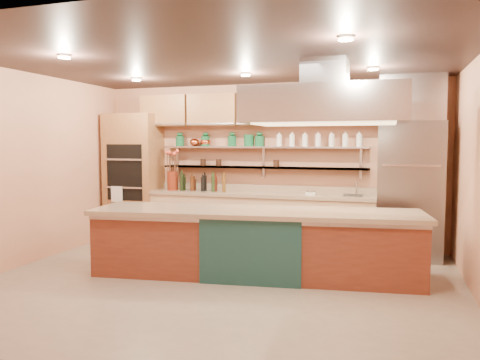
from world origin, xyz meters
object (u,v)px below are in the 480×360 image
(flower_vase, at_px, (173,181))
(green_canister, at_px, (249,141))
(refrigerator, at_px, (409,190))
(copper_kettle, at_px, (195,142))
(island, at_px, (255,243))
(kitchen_scale, at_px, (311,192))

(flower_vase, xyz_separation_m, green_canister, (1.36, 0.22, 0.72))
(refrigerator, relative_size, copper_kettle, 12.05)
(island, height_order, flower_vase, flower_vase)
(refrigerator, xyz_separation_m, copper_kettle, (-3.66, 0.23, 0.73))
(flower_vase, relative_size, copper_kettle, 1.94)
(island, distance_m, kitchen_scale, 1.82)
(copper_kettle, height_order, green_canister, green_canister)
(island, distance_m, flower_vase, 2.68)
(flower_vase, distance_m, copper_kettle, 0.80)
(refrigerator, height_order, green_canister, refrigerator)
(kitchen_scale, bearing_deg, copper_kettle, 179.50)
(flower_vase, distance_m, green_canister, 1.55)
(island, relative_size, green_canister, 21.20)
(flower_vase, xyz_separation_m, kitchen_scale, (2.48, 0.00, -0.12))
(refrigerator, distance_m, island, 2.67)
(kitchen_scale, xyz_separation_m, copper_kettle, (-2.14, 0.22, 0.81))
(flower_vase, distance_m, kitchen_scale, 2.49)
(island, relative_size, copper_kettle, 24.47)
(flower_vase, xyz_separation_m, copper_kettle, (0.34, 0.22, 0.69))
(refrigerator, height_order, kitchen_scale, refrigerator)
(island, height_order, green_canister, green_canister)
(kitchen_scale, bearing_deg, green_canister, 174.28)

